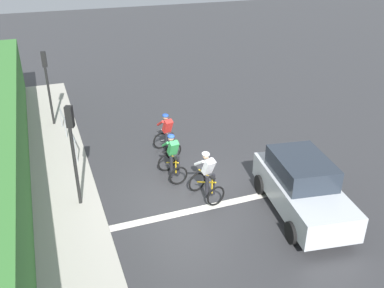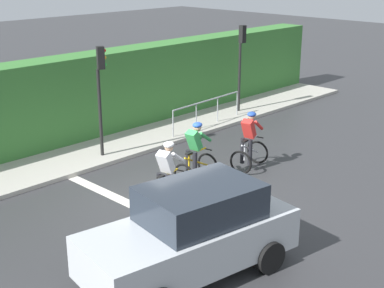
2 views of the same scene
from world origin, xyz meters
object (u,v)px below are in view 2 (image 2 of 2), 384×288
object	(u,v)px
car_silver	(192,232)
traffic_light_near_crossing	(101,86)
cyclist_second	(195,155)
cyclist_mid	(167,178)
traffic_light_far_junction	(241,56)
pedestrian_railing_kerbside	(207,106)
cyclist_lead	(249,142)

from	to	relation	value
car_silver	traffic_light_near_crossing	bearing A→B (deg)	156.87
cyclist_second	traffic_light_near_crossing	size ratio (longest dim) A/B	0.50
cyclist_mid	traffic_light_far_junction	size ratio (longest dim) A/B	0.50
cyclist_mid	pedestrian_railing_kerbside	size ratio (longest dim) A/B	0.47
cyclist_mid	pedestrian_railing_kerbside	xyz separation A→B (m)	(-3.79, 5.46, -0.01)
cyclist_lead	pedestrian_railing_kerbside	distance (m)	4.08
traffic_light_near_crossing	pedestrian_railing_kerbside	world-z (taller)	traffic_light_near_crossing
car_silver	cyclist_second	bearing A→B (deg)	133.32
car_silver	traffic_light_far_junction	bearing A→B (deg)	125.25
cyclist_lead	car_silver	bearing A→B (deg)	-61.92
cyclist_second	pedestrian_railing_kerbside	distance (m)	4.98
cyclist_second	cyclist_mid	world-z (taller)	same
cyclist_second	car_silver	world-z (taller)	car_silver
traffic_light_near_crossing	traffic_light_far_junction	xyz separation A→B (m)	(-0.34, 6.70, 0.00)
car_silver	traffic_light_far_junction	distance (m)	11.58
car_silver	traffic_light_far_junction	xyz separation A→B (m)	(-6.64, 9.39, 1.35)
traffic_light_near_crossing	cyclist_mid	bearing A→B (deg)	-15.20
car_silver	traffic_light_near_crossing	world-z (taller)	traffic_light_near_crossing
car_silver	traffic_light_near_crossing	distance (m)	6.98
cyclist_mid	car_silver	size ratio (longest dim) A/B	0.38
cyclist_lead	pedestrian_railing_kerbside	world-z (taller)	cyclist_lead
traffic_light_far_junction	pedestrian_railing_kerbside	distance (m)	2.74
traffic_light_far_junction	pedestrian_railing_kerbside	size ratio (longest dim) A/B	0.94
car_silver	pedestrian_railing_kerbside	world-z (taller)	car_silver
traffic_light_near_crossing	traffic_light_far_junction	bearing A→B (deg)	92.91
cyclist_mid	traffic_light_near_crossing	world-z (taller)	traffic_light_near_crossing
cyclist_second	pedestrian_railing_kerbside	world-z (taller)	cyclist_second
cyclist_mid	traffic_light_near_crossing	size ratio (longest dim) A/B	0.50
cyclist_lead	car_silver	world-z (taller)	car_silver
traffic_light_near_crossing	pedestrian_railing_kerbside	bearing A→B (deg)	88.85
cyclist_mid	traffic_light_far_junction	world-z (taller)	traffic_light_far_junction
traffic_light_near_crossing	traffic_light_far_junction	size ratio (longest dim) A/B	1.00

